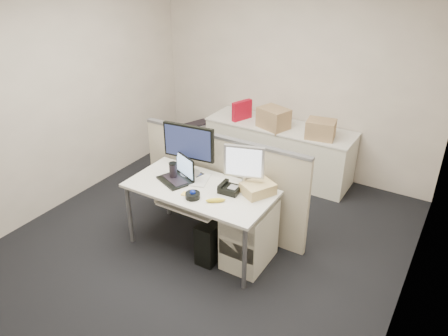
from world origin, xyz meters
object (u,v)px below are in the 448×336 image
Objects in this scene: desk at (200,193)px; laptop at (174,170)px; desk_phone at (230,189)px; monitor_main at (189,150)px.

desk is 4.35× the size of laptop.
desk_phone is at bearing 32.50° from laptop.
monitor_main is 0.26m from laptop.
desk is 2.65× the size of monitor_main.
monitor_main is at bearing 144.25° from desk.
desk is at bearing 26.86° from laptop.
monitor_main is 1.64× the size of laptop.
monitor_main reaches higher than desk.
desk_phone is (0.30, 0.08, 0.10)m from desk.
monitor_main reaches higher than laptop.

